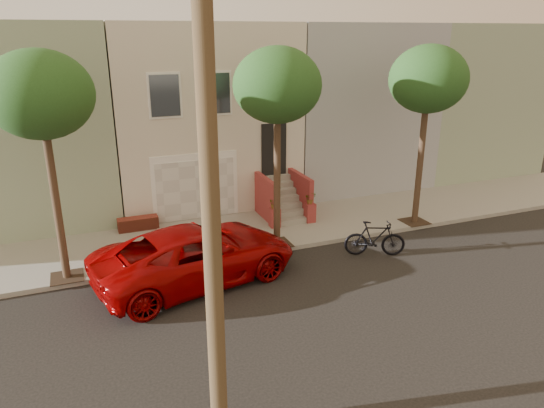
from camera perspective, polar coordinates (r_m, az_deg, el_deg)
name	(u,v)px	position (r m, az deg, el deg)	size (l,w,h in m)	color
ground	(298,311)	(13.20, 2.98, -12.06)	(90.00, 90.00, 0.00)	black
sidewalk	(235,234)	(17.65, -4.24, -3.46)	(40.00, 3.70, 0.15)	gray
house_row	(192,109)	(22.19, -9.11, 10.59)	(33.10, 11.70, 7.00)	beige
tree_left	(40,96)	(14.25, -24.86, 11.06)	(2.70, 2.57, 6.30)	#2D2116
tree_mid	(277,87)	(15.36, 0.62, 13.22)	(2.70, 2.57, 6.30)	#2D2116
tree_right	(428,80)	(18.16, 17.36, 13.29)	(2.70, 2.57, 6.30)	#2D2116
pickup_truck	(196,255)	(14.45, -8.61, -5.74)	(2.68, 5.82, 1.62)	#8F0304
motorcycle	(375,238)	(16.30, 11.63, -3.86)	(0.54, 1.93, 1.16)	black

